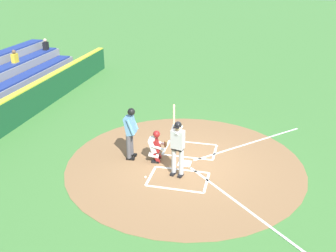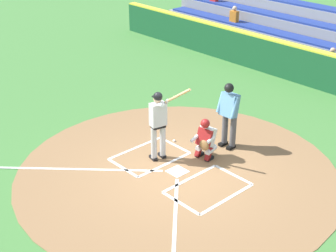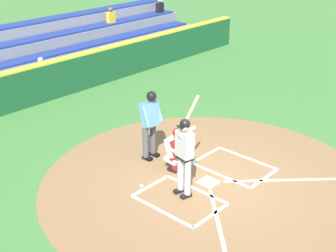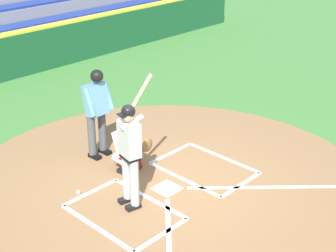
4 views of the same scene
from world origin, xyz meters
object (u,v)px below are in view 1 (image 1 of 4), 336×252
Objects in this scene: plate_umpire at (130,130)px; baseball at (145,177)px; batter at (177,144)px; catcher at (156,145)px.

plate_umpire is 1.80m from baseball.
batter reaches higher than baseball.
batter is at bearing 49.13° from catcher.
catcher is at bearing -130.87° from batter.
baseball is (1.21, -0.04, -0.55)m from catcher.
plate_umpire reaches higher than baseball.
plate_umpire is (-0.76, -1.80, -0.02)m from batter.
catcher is 1.33m from baseball.
catcher is at bearing 91.05° from plate_umpire.
plate_umpire is at bearing -113.05° from batter.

